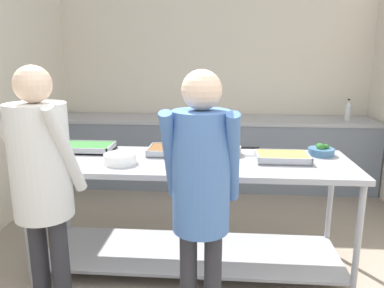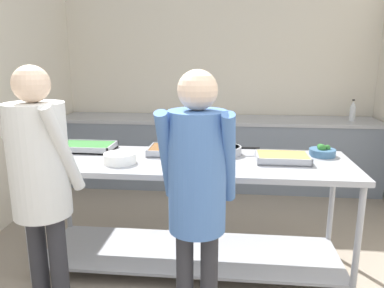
{
  "view_description": "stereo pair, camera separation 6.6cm",
  "coord_description": "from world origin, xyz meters",
  "px_view_note": "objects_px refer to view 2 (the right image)",
  "views": [
    {
      "loc": [
        0.11,
        -1.16,
        1.66
      ],
      "look_at": [
        -0.11,
        1.64,
        0.99
      ],
      "focal_mm": 35.0,
      "sensor_mm": 36.0,
      "label": 1
    },
    {
      "loc": [
        0.17,
        -1.15,
        1.66
      ],
      "look_at": [
        -0.11,
        1.64,
        0.99
      ],
      "focal_mm": 35.0,
      "sensor_mm": 36.0,
      "label": 2
    }
  ],
  "objects_px": {
    "sauce_pan": "(227,150)",
    "guest_serving_right": "(40,172)",
    "serving_tray_vegetables": "(283,158)",
    "guest_serving_left": "(197,182)",
    "plate_stack": "(120,158)",
    "serving_tray_greens": "(87,147)",
    "water_bottle": "(353,111)",
    "broccoli_bowl": "(322,152)",
    "serving_tray_roast": "(174,150)"
  },
  "relations": [
    {
      "from": "serving_tray_vegetables",
      "to": "guest_serving_right",
      "type": "xyz_separation_m",
      "value": [
        -1.5,
        -0.74,
        0.08
      ]
    },
    {
      "from": "plate_stack",
      "to": "serving_tray_vegetables",
      "type": "distance_m",
      "value": 1.2
    },
    {
      "from": "serving_tray_greens",
      "to": "broccoli_bowl",
      "type": "xyz_separation_m",
      "value": [
        1.9,
        0.01,
        0.01
      ]
    },
    {
      "from": "serving_tray_roast",
      "to": "sauce_pan",
      "type": "distance_m",
      "value": 0.42
    },
    {
      "from": "serving_tray_roast",
      "to": "broccoli_bowl",
      "type": "bearing_deg",
      "value": 2.22
    },
    {
      "from": "broccoli_bowl",
      "to": "water_bottle",
      "type": "height_order",
      "value": "water_bottle"
    },
    {
      "from": "sauce_pan",
      "to": "guest_serving_right",
      "type": "bearing_deg",
      "value": -140.32
    },
    {
      "from": "serving_tray_vegetables",
      "to": "serving_tray_roast",
      "type": "bearing_deg",
      "value": 170.41
    },
    {
      "from": "serving_tray_greens",
      "to": "serving_tray_roast",
      "type": "xyz_separation_m",
      "value": [
        0.73,
        -0.04,
        -0.0
      ]
    },
    {
      "from": "plate_stack",
      "to": "guest_serving_left",
      "type": "relative_size",
      "value": 0.15
    },
    {
      "from": "serving_tray_greens",
      "to": "serving_tray_vegetables",
      "type": "xyz_separation_m",
      "value": [
        1.57,
        -0.18,
        -0.0
      ]
    },
    {
      "from": "plate_stack",
      "to": "water_bottle",
      "type": "relative_size",
      "value": 0.94
    },
    {
      "from": "plate_stack",
      "to": "water_bottle",
      "type": "distance_m",
      "value": 3.06
    },
    {
      "from": "plate_stack",
      "to": "guest_serving_right",
      "type": "bearing_deg",
      "value": -117.69
    },
    {
      "from": "serving_tray_vegetables",
      "to": "plate_stack",
      "type": "bearing_deg",
      "value": -172.27
    },
    {
      "from": "plate_stack",
      "to": "guest_serving_right",
      "type": "relative_size",
      "value": 0.15
    },
    {
      "from": "serving_tray_greens",
      "to": "water_bottle",
      "type": "distance_m",
      "value": 3.15
    },
    {
      "from": "broccoli_bowl",
      "to": "plate_stack",
      "type": "bearing_deg",
      "value": -167.09
    },
    {
      "from": "broccoli_bowl",
      "to": "guest_serving_left",
      "type": "xyz_separation_m",
      "value": [
        -0.89,
        -1.01,
        0.07
      ]
    },
    {
      "from": "plate_stack",
      "to": "serving_tray_roast",
      "type": "relative_size",
      "value": 0.62
    },
    {
      "from": "serving_tray_roast",
      "to": "broccoli_bowl",
      "type": "height_order",
      "value": "broccoli_bowl"
    },
    {
      "from": "guest_serving_left",
      "to": "guest_serving_right",
      "type": "bearing_deg",
      "value": 175.01
    },
    {
      "from": "serving_tray_roast",
      "to": "guest_serving_left",
      "type": "bearing_deg",
      "value": -74.08
    },
    {
      "from": "guest_serving_right",
      "to": "water_bottle",
      "type": "distance_m",
      "value": 3.68
    },
    {
      "from": "sauce_pan",
      "to": "broccoli_bowl",
      "type": "xyz_separation_m",
      "value": [
        0.75,
        0.03,
        -0.0
      ]
    },
    {
      "from": "serving_tray_greens",
      "to": "broccoli_bowl",
      "type": "relative_size",
      "value": 2.22
    },
    {
      "from": "serving_tray_roast",
      "to": "sauce_pan",
      "type": "height_order",
      "value": "sauce_pan"
    },
    {
      "from": "sauce_pan",
      "to": "broccoli_bowl",
      "type": "distance_m",
      "value": 0.75
    },
    {
      "from": "guest_serving_left",
      "to": "plate_stack",
      "type": "bearing_deg",
      "value": 133.54
    },
    {
      "from": "serving_tray_vegetables",
      "to": "guest_serving_right",
      "type": "relative_size",
      "value": 0.24
    },
    {
      "from": "plate_stack",
      "to": "sauce_pan",
      "type": "relative_size",
      "value": 0.65
    },
    {
      "from": "plate_stack",
      "to": "serving_tray_roast",
      "type": "height_order",
      "value": "plate_stack"
    },
    {
      "from": "serving_tray_vegetables",
      "to": "water_bottle",
      "type": "distance_m",
      "value": 2.18
    },
    {
      "from": "sauce_pan",
      "to": "guest_serving_left",
      "type": "xyz_separation_m",
      "value": [
        -0.15,
        -0.98,
        0.06
      ]
    },
    {
      "from": "broccoli_bowl",
      "to": "guest_serving_left",
      "type": "bearing_deg",
      "value": -131.46
    },
    {
      "from": "serving_tray_roast",
      "to": "water_bottle",
      "type": "distance_m",
      "value": 2.59
    },
    {
      "from": "serving_tray_greens",
      "to": "guest_serving_right",
      "type": "xyz_separation_m",
      "value": [
        0.08,
        -0.92,
        0.08
      ]
    },
    {
      "from": "serving_tray_roast",
      "to": "serving_tray_vegetables",
      "type": "xyz_separation_m",
      "value": [
        0.84,
        -0.14,
        -0.0
      ]
    },
    {
      "from": "sauce_pan",
      "to": "guest_serving_right",
      "type": "distance_m",
      "value": 1.41
    },
    {
      "from": "sauce_pan",
      "to": "guest_serving_left",
      "type": "relative_size",
      "value": 0.24
    },
    {
      "from": "serving_tray_roast",
      "to": "guest_serving_left",
      "type": "distance_m",
      "value": 1.01
    },
    {
      "from": "serving_tray_greens",
      "to": "water_bottle",
      "type": "relative_size",
      "value": 1.71
    },
    {
      "from": "serving_tray_greens",
      "to": "serving_tray_vegetables",
      "type": "relative_size",
      "value": 1.15
    },
    {
      "from": "serving_tray_greens",
      "to": "plate_stack",
      "type": "xyz_separation_m",
      "value": [
        0.38,
        -0.34,
        0.01
      ]
    },
    {
      "from": "guest_serving_right",
      "to": "guest_serving_left",
      "type": "bearing_deg",
      "value": -4.99
    },
    {
      "from": "serving_tray_roast",
      "to": "broccoli_bowl",
      "type": "xyz_separation_m",
      "value": [
        1.17,
        0.05,
        0.01
      ]
    },
    {
      "from": "serving_tray_roast",
      "to": "guest_serving_right",
      "type": "xyz_separation_m",
      "value": [
        -0.66,
        -0.88,
        0.08
      ]
    },
    {
      "from": "serving_tray_vegetables",
      "to": "guest_serving_left",
      "type": "distance_m",
      "value": 1.0
    },
    {
      "from": "serving_tray_vegetables",
      "to": "guest_serving_left",
      "type": "relative_size",
      "value": 0.24
    },
    {
      "from": "serving_tray_roast",
      "to": "serving_tray_vegetables",
      "type": "relative_size",
      "value": 1.01
    }
  ]
}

